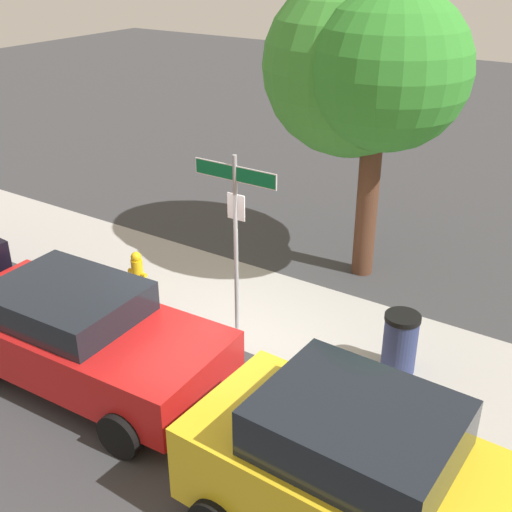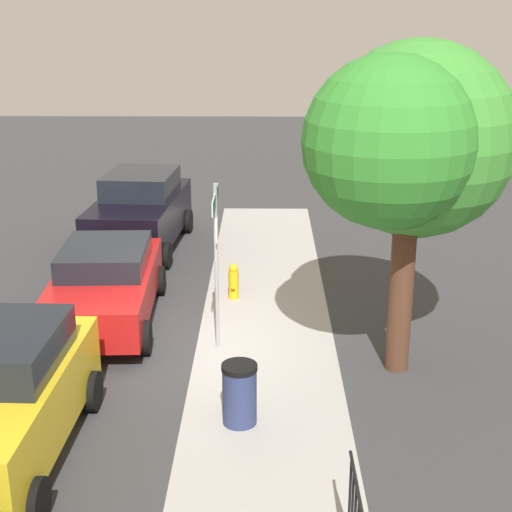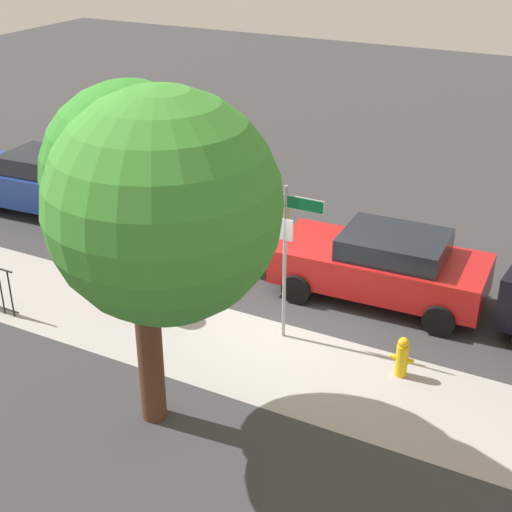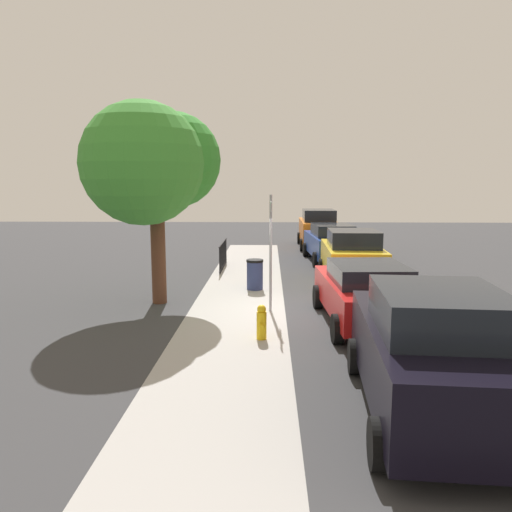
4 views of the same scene
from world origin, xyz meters
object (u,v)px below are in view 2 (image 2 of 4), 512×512
car_red (105,284)px  car_yellow (0,398)px  car_black (140,211)px  street_sign (216,234)px  shade_tree (406,145)px  fire_hydrant (234,282)px  trash_bin (240,394)px

car_red → car_yellow: (4.81, -0.47, 0.14)m
car_black → car_yellow: (9.60, -0.42, -0.05)m
street_sign → shade_tree: shade_tree is taller
shade_tree → car_black: shade_tree is taller
car_red → car_yellow: car_yellow is taller
shade_tree → car_black: 9.10m
car_red → fire_hydrant: size_ratio=5.72×
car_black → car_red: size_ratio=1.02×
car_yellow → fire_hydrant: car_yellow is taller
shade_tree → car_black: size_ratio=1.22×
street_sign → trash_bin: 3.21m
car_yellow → fire_hydrant: size_ratio=5.32×
car_black → car_red: car_black is taller
car_black → car_yellow: car_black is taller
car_black → car_red: bearing=5.0°
shade_tree → trash_bin: bearing=-52.5°
fire_hydrant → shade_tree: bearing=44.0°
car_red → fire_hydrant: bearing=114.1°
street_sign → trash_bin: bearing=10.6°
street_sign → fire_hydrant: bearing=175.3°
car_black → street_sign: bearing=25.9°
car_yellow → fire_hydrant: (-6.06, 2.98, -0.55)m
car_yellow → trash_bin: size_ratio=4.23×
car_red → trash_bin: 4.78m
car_red → car_yellow: size_ratio=1.08×
shade_tree → trash_bin: size_ratio=5.70×
car_yellow → fire_hydrant: 6.77m
car_yellow → shade_tree: bearing=118.4°
fire_hydrant → car_red: bearing=-63.5°
car_red → fire_hydrant: car_red is taller
street_sign → shade_tree: (0.64, 3.16, 1.72)m
trash_bin → car_red: bearing=-143.9°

